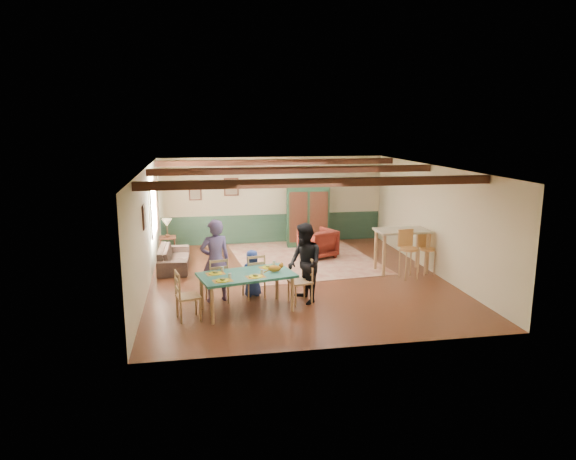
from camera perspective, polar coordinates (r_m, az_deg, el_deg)
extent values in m
plane|color=#482114|center=(12.59, 1.03, -5.41)|extent=(8.00, 8.00, 0.00)
cube|color=beige|center=(16.14, -1.68, 3.34)|extent=(7.00, 0.02, 2.70)
cube|color=beige|center=(12.09, -15.45, 0.05)|extent=(0.02, 8.00, 2.70)
cube|color=beige|center=(13.36, 15.95, 1.11)|extent=(0.02, 8.00, 2.70)
cube|color=silver|center=(12.07, 1.07, 6.93)|extent=(7.00, 8.00, 0.02)
cube|color=#213D2D|center=(16.28, -1.65, 0.19)|extent=(6.95, 0.03, 0.90)
cube|color=black|center=(9.84, 3.65, 5.29)|extent=(6.95, 0.16, 0.16)
cube|color=black|center=(12.47, 0.72, 6.68)|extent=(6.95, 0.16, 0.16)
cube|color=black|center=(15.02, -1.14, 7.54)|extent=(6.95, 0.16, 0.16)
imported|color=#62528D|center=(10.91, -8.09, -3.39)|extent=(0.73, 0.56, 1.77)
imported|color=black|center=(10.73, 1.87, -3.74)|extent=(0.81, 0.95, 1.70)
imported|color=navy|center=(11.24, -3.98, -4.80)|extent=(0.57, 0.44, 1.03)
cube|color=beige|center=(14.42, 1.73, -3.15)|extent=(4.04, 4.65, 0.01)
cube|color=#143421|center=(15.67, 2.20, 1.74)|extent=(1.45, 0.71, 1.98)
imported|color=#45100D|center=(14.47, 3.33, -1.48)|extent=(1.15, 1.16, 0.81)
imported|color=#342621|center=(13.75, -12.55, -2.99)|extent=(0.78, 1.92, 0.56)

